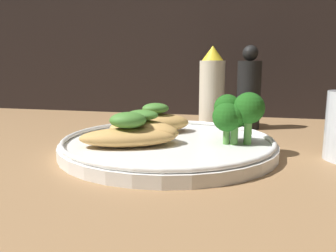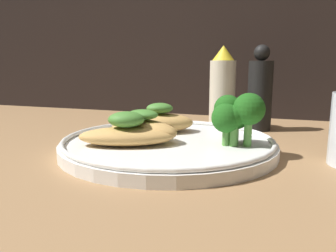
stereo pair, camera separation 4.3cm
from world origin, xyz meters
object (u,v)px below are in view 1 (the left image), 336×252
(broccoli_bunch, at_px, (235,113))
(pepper_grinder, at_px, (249,92))
(sauce_bottle, at_px, (212,89))
(plate, at_px, (168,144))

(broccoli_bunch, distance_m, pepper_grinder, 0.19)
(broccoli_bunch, relative_size, sauce_bottle, 0.44)
(plate, height_order, pepper_grinder, pepper_grinder)
(pepper_grinder, bearing_deg, sauce_bottle, 180.00)
(plate, height_order, sauce_bottle, sauce_bottle)
(sauce_bottle, bearing_deg, broccoli_bunch, -74.92)
(plate, relative_size, pepper_grinder, 1.91)
(sauce_bottle, height_order, pepper_grinder, same)
(plate, height_order, broccoli_bunch, broccoli_bunch)
(plate, xyz_separation_m, sauce_bottle, (0.04, 0.19, 0.06))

